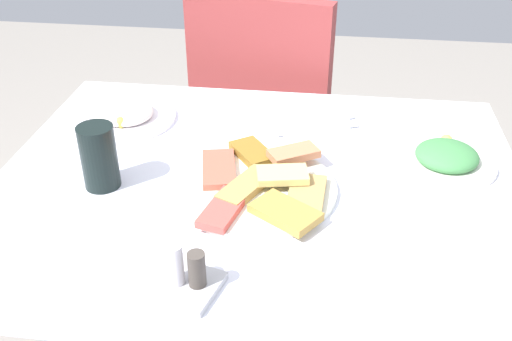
{
  "coord_description": "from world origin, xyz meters",
  "views": [
    {
      "loc": [
        0.12,
        -0.93,
        1.34
      ],
      "look_at": [
        -0.0,
        -0.02,
        0.76
      ],
      "focal_mm": 41.27,
      "sensor_mm": 36.0,
      "label": 1
    }
  ],
  "objects": [
    {
      "name": "salad_plate_rice",
      "position": [
        -0.33,
        0.21,
        0.75
      ],
      "size": [
        0.23,
        0.23,
        0.04
      ],
      "color": "white",
      "rests_on": "dining_table"
    },
    {
      "name": "paper_napkin",
      "position": [
        0.1,
        0.23,
        0.74
      ],
      "size": [
        0.15,
        0.15,
        0.0
      ],
      "primitive_type": "cube",
      "rotation": [
        0.0,
        0.0,
        0.05
      ],
      "color": "white",
      "rests_on": "dining_table"
    },
    {
      "name": "pide_platter",
      "position": [
        0.0,
        -0.04,
        0.75
      ],
      "size": [
        0.3,
        0.31,
        0.04
      ],
      "color": "white",
      "rests_on": "dining_table"
    },
    {
      "name": "condiment_caddy",
      "position": [
        -0.06,
        -0.31,
        0.76
      ],
      "size": [
        0.11,
        0.11,
        0.08
      ],
      "color": "#B2B2B7",
      "rests_on": "dining_table"
    },
    {
      "name": "spoon",
      "position": [
        0.1,
        0.25,
        0.74
      ],
      "size": [
        0.16,
        0.1,
        0.0
      ],
      "primitive_type": "cube",
      "rotation": [
        0.0,
        0.0,
        0.47
      ],
      "color": "silver",
      "rests_on": "paper_napkin"
    },
    {
      "name": "dining_table",
      "position": [
        0.0,
        0.0,
        0.64
      ],
      "size": [
        1.0,
        0.81,
        0.73
      ],
      "color": "white",
      "rests_on": "ground_plane"
    },
    {
      "name": "soda_can",
      "position": [
        -0.28,
        -0.06,
        0.8
      ],
      "size": [
        0.08,
        0.08,
        0.12
      ],
      "primitive_type": "cylinder",
      "rotation": [
        0.0,
        0.0,
        6.08
      ],
      "color": "black",
      "rests_on": "dining_table"
    },
    {
      "name": "dining_chair",
      "position": [
        -0.05,
        0.66,
        0.53
      ],
      "size": [
        0.5,
        0.5,
        0.93
      ],
      "color": "#963636",
      "rests_on": "ground_plane"
    },
    {
      "name": "fork",
      "position": [
        0.1,
        0.21,
        0.74
      ],
      "size": [
        0.18,
        0.09,
        0.0
      ],
      "primitive_type": "cube",
      "rotation": [
        0.0,
        0.0,
        0.38
      ],
      "color": "silver",
      "rests_on": "paper_napkin"
    },
    {
      "name": "salad_plate_greens",
      "position": [
        0.36,
        0.1,
        0.75
      ],
      "size": [
        0.19,
        0.19,
        0.04
      ],
      "color": "white",
      "rests_on": "dining_table"
    }
  ]
}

